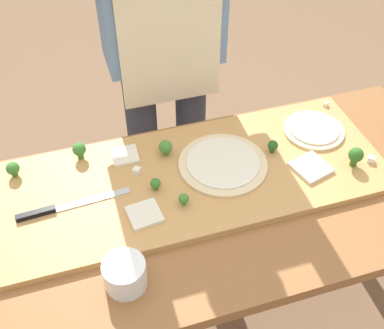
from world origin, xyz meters
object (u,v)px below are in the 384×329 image
(cheese_crumble_c, at_px, (137,171))
(cheese_crumble_b, at_px, (371,159))
(pizza_slice_center, at_px, (311,167))
(chefs_knife, at_px, (58,208))
(pizza_slice_near_right, at_px, (144,214))
(broccoli_floret_center_left, at_px, (166,147))
(broccoli_floret_front_mid, at_px, (184,199))
(broccoli_floret_back_right, at_px, (356,155))
(pizza_whole_cheese_artichoke, at_px, (314,130))
(broccoli_floret_center_right, at_px, (155,184))
(pizza_slice_far_right, at_px, (125,156))
(cook_center, at_px, (163,33))
(broccoli_floret_front_left, at_px, (79,150))
(flour_cup, at_px, (125,275))
(pizza_whole_white_garlic, at_px, (223,164))
(broccoli_floret_front_right, at_px, (13,169))
(prep_table, at_px, (206,224))
(cheese_crumble_a, at_px, (326,104))
(broccoli_floret_back_mid, at_px, (273,146))

(cheese_crumble_c, bearing_deg, cheese_crumble_b, -13.16)
(pizza_slice_center, bearing_deg, chefs_knife, 175.12)
(pizza_slice_near_right, xyz_separation_m, broccoli_floret_center_left, (0.12, 0.23, 0.03))
(broccoli_floret_front_mid, xyz_separation_m, broccoli_floret_back_right, (0.55, -0.00, 0.02))
(pizza_whole_cheese_artichoke, xyz_separation_m, broccoli_floret_center_right, (-0.57, -0.10, 0.02))
(pizza_slice_far_right, bearing_deg, broccoli_floret_back_right, -20.08)
(broccoli_floret_center_right, distance_m, broccoli_floret_center_left, 0.15)
(chefs_knife, distance_m, cook_center, 0.69)
(broccoli_floret_center_right, bearing_deg, broccoli_floret_front_left, 133.82)
(broccoli_floret_front_left, bearing_deg, pizza_whole_cheese_artichoke, -7.70)
(broccoli_floret_center_left, distance_m, flour_cup, 0.46)
(pizza_whole_white_garlic, distance_m, cheese_crumble_c, 0.27)
(pizza_whole_cheese_artichoke, height_order, pizza_slice_center, pizza_whole_cheese_artichoke)
(broccoli_floret_front_right, xyz_separation_m, cheese_crumble_c, (0.36, -0.10, -0.02))
(prep_table, relative_size, broccoli_floret_front_right, 32.76)
(pizza_slice_far_right, distance_m, broccoli_floret_front_right, 0.34)
(cheese_crumble_a, bearing_deg, broccoli_floret_front_left, -179.29)
(pizza_slice_center, bearing_deg, pizza_whole_white_garlic, 159.40)
(broccoli_floret_front_left, relative_size, cheese_crumble_b, 2.97)
(prep_table, relative_size, pizza_slice_center, 15.94)
(pizza_whole_cheese_artichoke, distance_m, cook_center, 0.60)
(pizza_slice_near_right, xyz_separation_m, pizza_slice_far_right, (-0.00, 0.25, 0.00))
(broccoli_floret_front_left, height_order, cook_center, cook_center)
(pizza_slice_center, height_order, cheese_crumble_b, cheese_crumble_b)
(broccoli_floret_front_mid, xyz_separation_m, cheese_crumble_b, (0.61, -0.00, -0.01))
(broccoli_floret_front_left, bearing_deg, broccoli_floret_center_left, -14.15)
(pizza_whole_white_garlic, relative_size, cheese_crumble_b, 14.29)
(pizza_slice_far_right, relative_size, cheese_crumble_b, 4.20)
(broccoli_floret_center_right, bearing_deg, pizza_slice_center, -7.07)
(chefs_knife, height_order, cook_center, cook_center)
(broccoli_floret_back_right, bearing_deg, prep_table, 178.69)
(pizza_slice_near_right, height_order, broccoli_floret_center_left, broccoli_floret_center_left)
(pizza_whole_white_garlic, relative_size, pizza_whole_cheese_artichoke, 1.37)
(chefs_knife, relative_size, broccoli_floret_back_mid, 7.29)
(pizza_slice_near_right, relative_size, broccoli_floret_center_left, 1.63)
(broccoli_floret_center_right, height_order, broccoli_floret_front_left, broccoli_floret_front_left)
(broccoli_floret_front_right, height_order, flour_cup, flour_cup)
(pizza_whole_cheese_artichoke, distance_m, pizza_slice_far_right, 0.63)
(chefs_knife, relative_size, cheese_crumble_c, 15.52)
(pizza_whole_white_garlic, distance_m, cheese_crumble_a, 0.49)
(broccoli_floret_center_left, xyz_separation_m, flour_cup, (-0.21, -0.41, -0.02))
(prep_table, xyz_separation_m, pizza_whole_white_garlic, (0.09, 0.11, 0.14))
(broccoli_floret_back_mid, relative_size, cheese_crumble_b, 2.30)
(pizza_slice_near_right, height_order, broccoli_floret_front_left, broccoli_floret_front_left)
(cheese_crumble_c, xyz_separation_m, flour_cup, (-0.11, -0.35, 0.00))
(prep_table, distance_m, pizza_whole_white_garlic, 0.19)
(prep_table, height_order, pizza_slice_near_right, pizza_slice_near_right)
(pizza_whole_cheese_artichoke, relative_size, pizza_slice_center, 1.96)
(broccoli_floret_front_mid, xyz_separation_m, broccoli_floret_center_left, (0.01, 0.22, 0.01))
(chefs_knife, height_order, cheese_crumble_b, cheese_crumble_b)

